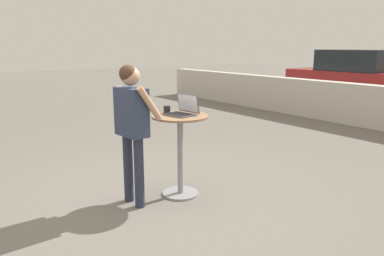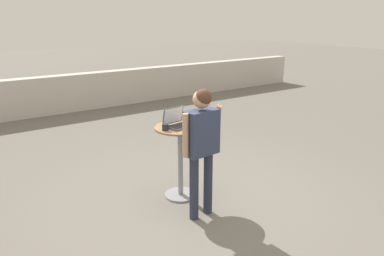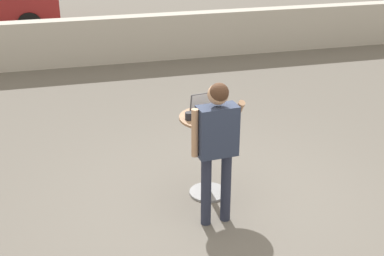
# 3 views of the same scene
# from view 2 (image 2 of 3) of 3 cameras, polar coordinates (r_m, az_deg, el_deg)

# --- Properties ---
(ground_plane) EXTENTS (50.00, 50.00, 0.00)m
(ground_plane) POSITION_cam_2_polar(r_m,az_deg,el_deg) (5.02, 0.84, -11.59)
(ground_plane) COLOR slate
(pavement_kerb) EXTENTS (16.28, 0.35, 0.95)m
(pavement_kerb) POSITION_cam_2_polar(r_m,az_deg,el_deg) (10.08, -19.55, 4.87)
(pavement_kerb) COLOR beige
(pavement_kerb) RESTS_ON ground_plane
(cafe_table) EXTENTS (0.68, 0.68, 0.99)m
(cafe_table) POSITION_cam_2_polar(r_m,az_deg,el_deg) (5.00, -1.79, -3.63)
(cafe_table) COLOR gray
(cafe_table) RESTS_ON ground_plane
(laptop) EXTENTS (0.38, 0.34, 0.24)m
(laptop) POSITION_cam_2_polar(r_m,az_deg,el_deg) (4.90, -2.19, 0.88)
(laptop) COLOR #515156
(laptop) RESTS_ON cafe_table
(coffee_mug) EXTENTS (0.12, 0.08, 0.09)m
(coffee_mug) POSITION_cam_2_polar(r_m,az_deg,el_deg) (4.73, -4.08, 0.12)
(coffee_mug) COLOR #232328
(coffee_mug) RESTS_ON cafe_table
(standing_person) EXTENTS (0.56, 0.38, 1.60)m
(standing_person) POSITION_cam_2_polar(r_m,az_deg,el_deg) (4.37, 1.45, -1.58)
(standing_person) COLOR #282D42
(standing_person) RESTS_ON ground_plane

